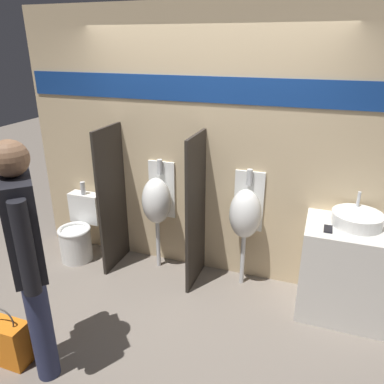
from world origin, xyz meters
TOP-DOWN VIEW (x-y plane):
  - ground_plane at (0.00, 0.00)m, footprint 16.00×16.00m
  - display_wall at (0.00, 0.60)m, footprint 4.01×0.07m
  - sink_counter at (1.50, 0.28)m, footprint 0.92×0.58m
  - sink_basin at (1.45, 0.34)m, footprint 0.42×0.42m
  - cell_phone at (1.22, 0.16)m, footprint 0.07×0.14m
  - divider_near_counter at (-0.96, 0.31)m, footprint 0.03×0.53m
  - divider_mid at (-0.01, 0.31)m, footprint 0.03×0.53m
  - urinal_near_counter at (-0.48, 0.42)m, footprint 0.31×0.31m
  - urinal_far at (0.46, 0.42)m, footprint 0.31×0.31m
  - toilet at (-1.43, 0.29)m, footprint 0.38×0.53m
  - person_in_vest at (-0.71, -1.17)m, footprint 0.48×0.48m
  - shopping_bag at (-1.01, -1.23)m, footprint 0.32×0.18m

SIDE VIEW (x-z plane):
  - ground_plane at x=0.00m, z-range 0.00..0.00m
  - shopping_bag at x=-1.01m, z-range -0.07..0.44m
  - toilet at x=-1.43m, z-range -0.13..0.74m
  - sink_counter at x=1.50m, z-range 0.00..0.88m
  - divider_near_counter at x=-0.96m, z-range 0.00..1.57m
  - divider_mid at x=-0.01m, z-range 0.00..1.57m
  - urinal_near_counter at x=-0.48m, z-range 0.19..1.40m
  - urinal_far at x=0.46m, z-range 0.19..1.40m
  - cell_phone at x=1.22m, z-range 0.88..0.89m
  - sink_basin at x=1.45m, z-range 0.81..1.06m
  - person_in_vest at x=-0.71m, z-range 0.09..1.89m
  - display_wall at x=0.00m, z-range 0.01..2.71m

